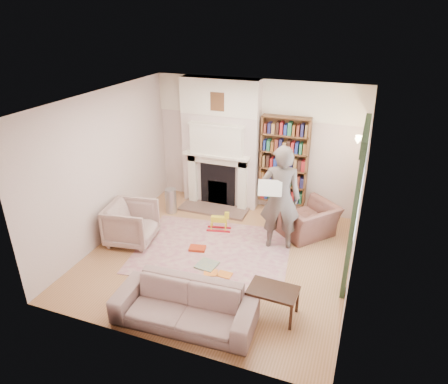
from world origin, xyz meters
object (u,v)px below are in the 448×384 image
at_px(bookcase, 284,160).
at_px(rocking_horse, 219,221).
at_px(paraffin_heater, 171,201).
at_px(armchair_left, 132,223).
at_px(coffee_table, 273,302).
at_px(armchair_reading, 308,220).
at_px(sofa, 184,305).
at_px(man_reading, 280,198).

bearing_deg(bookcase, rocking_horse, -126.73).
height_order(paraffin_heater, rocking_horse, paraffin_heater).
bearing_deg(armchair_left, coffee_table, -118.10).
bearing_deg(rocking_horse, armchair_reading, 2.17).
height_order(armchair_reading, coffee_table, armchair_reading).
bearing_deg(coffee_table, armchair_left, 163.34).
distance_m(armchair_reading, rocking_horse, 1.75).
distance_m(armchair_left, coffee_table, 3.17).
distance_m(armchair_left, rocking_horse, 1.70).
bearing_deg(armchair_reading, coffee_table, 38.72).
xyz_separation_m(armchair_left, sofa, (1.87, -1.62, -0.10)).
height_order(bookcase, armchair_left, bookcase).
distance_m(sofa, paraffin_heater, 3.44).
xyz_separation_m(armchair_left, man_reading, (2.63, 0.81, 0.60)).
xyz_separation_m(man_reading, paraffin_heater, (-2.50, 0.54, -0.72)).
height_order(bookcase, rocking_horse, bookcase).
relative_size(sofa, coffee_table, 2.86).
relative_size(coffee_table, paraffin_heater, 1.27).
relative_size(bookcase, rocking_horse, 3.87).
relative_size(armchair_left, sofa, 0.43).
bearing_deg(man_reading, armchair_reading, -140.25).
bearing_deg(paraffin_heater, armchair_left, -95.48).
bearing_deg(man_reading, armchair_left, 3.65).
bearing_deg(man_reading, sofa, 59.21).
distance_m(man_reading, rocking_horse, 1.47).
xyz_separation_m(sofa, coffee_table, (1.12, 0.58, -0.07)).
bearing_deg(rocking_horse, coffee_table, -64.14).
relative_size(bookcase, man_reading, 0.93).
height_order(bookcase, sofa, bookcase).
bearing_deg(sofa, coffee_table, 24.21).
relative_size(armchair_reading, coffee_table, 1.42).
height_order(armchair_left, coffee_table, armchair_left).
xyz_separation_m(armchair_left, rocking_horse, (1.39, 0.95, -0.18)).
distance_m(armchair_left, sofa, 2.48).
distance_m(sofa, coffee_table, 1.27).
bearing_deg(armchair_reading, rocking_horse, -34.20).
bearing_deg(armchair_left, man_reading, -81.87).
relative_size(armchair_reading, armchair_left, 1.16).
distance_m(armchair_left, paraffin_heater, 1.36).
relative_size(armchair_left, paraffin_heater, 1.56).
relative_size(armchair_reading, sofa, 0.50).
relative_size(sofa, man_reading, 1.01).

